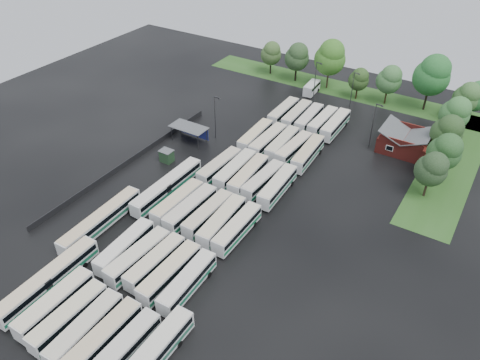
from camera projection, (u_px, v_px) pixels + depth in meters
The scene contains 62 objects.
ground at pixel (194, 222), 81.23m from camera, with size 160.00×160.00×0.00m, color black.
brick_building at pixel (404, 143), 99.23m from camera, with size 10.07×8.60×5.39m.
wash_shed at pixel (190, 128), 102.06m from camera, with size 8.20×4.20×3.58m.
utility_hut at pixel (167, 156), 96.11m from camera, with size 2.70×2.20×2.62m.
grass_strip_north at pixel (345, 90), 124.96m from camera, with size 80.00×10.00×0.01m, color #29551C.
grass_strip_east at pixel (451, 164), 96.03m from camera, with size 10.00×50.00×0.01m, color #29551C.
west_fence at pixel (130, 161), 95.96m from camera, with size 0.10×50.00×1.20m, color #2D2D30.
bus_r0c0 at pixel (55, 304), 64.43m from camera, with size 2.77×12.33×3.42m.
bus_r0c1 at pixel (69, 317), 62.72m from camera, with size 2.65×11.98×3.33m.
bus_r0c2 at pixel (85, 329), 61.14m from camera, with size 2.99×12.15×3.36m.
bus_r0c3 at pixel (104, 338), 60.06m from camera, with size 2.62×11.99×3.33m.
bus_r0c4 at pixel (122, 351), 58.55m from camera, with size 2.66×12.05×3.35m.
bus_r1c0 at pixel (125, 247), 73.63m from camera, with size 3.11×11.96×3.30m.
bus_r1c1 at pixel (138, 257), 71.89m from camera, with size 3.10×12.17×3.36m.
bus_r1c2 at pixel (155, 262), 70.99m from camera, with size 2.76×11.65×3.23m.
bus_r1c3 at pixel (170, 273), 69.13m from camera, with size 2.71×12.19×3.39m.
bus_r1c4 at pixel (187, 282), 67.75m from camera, with size 2.92×11.85×3.28m.
bus_r2c0 at pixel (178, 203), 82.74m from camera, with size 2.79×12.07×3.35m.
bus_r2c1 at pixel (190, 209), 81.28m from camera, with size 2.91×12.32×3.41m.
bus_r2c2 at pixel (208, 214), 80.21m from camera, with size 2.68×11.83×3.28m.
bus_r2c3 at pixel (222, 221), 78.55m from camera, with size 3.24×12.42×3.42m.
bus_r2c4 at pixel (237, 229), 77.17m from camera, with size 2.63×11.92×3.31m.
bus_r3c0 at pixel (219, 166), 92.08m from camera, with size 2.97×11.93×3.30m.
bus_r3c1 at pixel (235, 170), 90.96m from camera, with size 2.88×12.35×3.42m.
bus_r3c2 at pixel (248, 175), 89.50m from camera, with size 3.16×12.32×3.40m.
bus_r3c3 at pixel (263, 180), 88.30m from camera, with size 3.01×11.75×3.24m.
bus_r3c4 at pixel (277, 186), 86.65m from camera, with size 3.07×12.17×3.36m.
bus_r4c0 at pixel (255, 136), 101.61m from camera, with size 3.04×12.12×3.35m.
bus_r4c1 at pixel (268, 141), 99.94m from camera, with size 2.74×12.31×3.42m.
bus_r4c2 at pixel (282, 144), 99.04m from camera, with size 2.84×11.97×3.31m.
bus_r4c3 at pixel (294, 148), 97.57m from camera, with size 3.06×11.77×3.25m.
bus_r4c4 at pixel (308, 153), 95.85m from camera, with size 3.20×12.26×3.38m.
bus_r5c0 at pixel (283, 112), 110.92m from camera, with size 2.70×11.83×3.28m.
bus_r5c1 at pixel (297, 115), 109.52m from camera, with size 2.87×12.01×3.33m.
bus_r5c2 at pixel (309, 118), 108.27m from camera, with size 2.97×11.79×3.26m.
bus_r5c3 at pixel (322, 121), 107.04m from camera, with size 2.62×11.77×3.27m.
bus_r5c4 at pixel (335, 125), 105.59m from camera, with size 2.82×12.28×3.41m.
artic_bus_west_a at pixel (48, 280), 68.14m from camera, with size 2.77×17.43×3.23m.
artic_bus_west_b at pixel (167, 186), 86.70m from camera, with size 2.59×17.72×3.29m.
artic_bus_west_c at pixel (101, 220), 78.90m from camera, with size 2.95×17.45×3.23m.
minibus at pixel (312, 88), 122.37m from camera, with size 2.80×6.60×2.83m.
tree_north_0 at pixel (271, 53), 130.23m from camera, with size 5.76×5.76×9.54m.
tree_north_1 at pixel (297, 56), 125.64m from camera, with size 6.62×6.62×10.96m.
tree_north_2 at pixel (330, 57), 120.90m from camera, with size 8.14×8.14×13.49m.
tree_north_3 at pixel (359, 79), 117.46m from camera, with size 5.12×5.12×8.47m.
tree_north_4 at pixel (390, 79), 114.54m from camera, with size 6.22×6.22×10.30m.
tree_north_5 at pixel (433, 75), 110.32m from camera, with size 8.64×8.64×14.32m.
tree_north_6 at pixel (477, 96), 106.94m from camera, with size 6.25×6.25×10.35m.
tree_east_0 at pixel (432, 169), 83.60m from camera, with size 5.86×5.86×9.71m.
tree_east_1 at pixel (445, 151), 87.32m from camera, with size 6.39×6.39×10.58m.
tree_east_2 at pixel (448, 132), 93.38m from camera, with size 6.34×6.34×10.51m.
tree_east_3 at pixel (456, 113), 99.77m from camera, with size 6.41×6.41×10.62m.
tree_east_4 at pixel (468, 97), 106.67m from camera, with size 6.17×6.17×10.23m.
lamp_post_ne at pixel (374, 122), 98.15m from camera, with size 1.57×0.31×10.21m.
lamp_post_nw at pixel (215, 114), 101.06m from camera, with size 1.57×0.31×10.20m.
lamp_post_back_w at pixel (316, 79), 116.32m from camera, with size 1.58×0.31×10.29m.
lamp_post_back_e at pixel (353, 87), 113.71m from camera, with size 1.41×0.27×9.17m.
puddle_0 at pixel (92, 297), 67.77m from camera, with size 5.71×5.71×0.01m, color black.
puddle_1 at pixel (158, 345), 61.34m from camera, with size 3.18×3.18×0.01m, color black.
puddle_2 at pixel (164, 192), 88.23m from camera, with size 5.41×5.41×0.01m, color black.
puddle_3 at pixel (191, 239), 77.76m from camera, with size 4.98×4.98×0.01m, color black.
puddle_4 at pixel (170, 335), 62.53m from camera, with size 3.00×3.00×0.01m, color black.
Camera 1 is at (39.56, -47.98, 53.39)m, focal length 35.00 mm.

